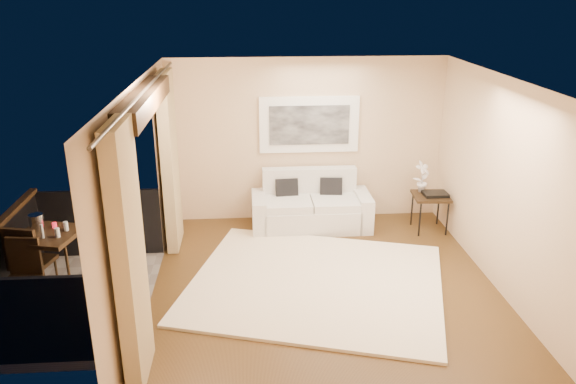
{
  "coord_description": "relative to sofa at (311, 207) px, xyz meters",
  "views": [
    {
      "loc": [
        -0.96,
        -6.41,
        3.74
      ],
      "look_at": [
        -0.43,
        0.88,
        1.05
      ],
      "focal_mm": 35.0,
      "sensor_mm": 36.0,
      "label": 1
    }
  ],
  "objects": [
    {
      "name": "tray",
      "position": [
        1.95,
        -0.34,
        0.3
      ],
      "size": [
        0.39,
        0.29,
        0.05
      ],
      "primitive_type": "cube",
      "rotation": [
        0.0,
        0.0,
        0.02
      ],
      "color": "black",
      "rests_on": "side_table"
    },
    {
      "name": "artwork",
      "position": [
        0.0,
        0.37,
        1.29
      ],
      "size": [
        1.62,
        0.07,
        0.92
      ],
      "color": "white",
      "rests_on": "room_shell"
    },
    {
      "name": "room_shell",
      "position": [
        -2.17,
        -2.09,
        2.19
      ],
      "size": [
        5.0,
        6.4,
        5.0
      ],
      "color": "white",
      "rests_on": "ground"
    },
    {
      "name": "balcony",
      "position": [
        -3.34,
        -2.09,
        -0.15
      ],
      "size": [
        1.81,
        2.6,
        1.17
      ],
      "color": "#605B56",
      "rests_on": "ground"
    },
    {
      "name": "orchid",
      "position": [
        1.78,
        -0.15,
        0.53
      ],
      "size": [
        0.33,
        0.29,
        0.51
      ],
      "primitive_type": "imported",
      "rotation": [
        0.0,
        0.0,
        0.53
      ],
      "color": "white",
      "rests_on": "side_table"
    },
    {
      "name": "vase",
      "position": [
        -3.53,
        -2.06,
        0.61
      ],
      "size": [
        0.04,
        0.04,
        0.18
      ],
      "primitive_type": "cylinder",
      "color": "silver",
      "rests_on": "bistro_table"
    },
    {
      "name": "bistro_table",
      "position": [
        -3.52,
        -1.91,
        0.44
      ],
      "size": [
        0.86,
        0.86,
        0.84
      ],
      "rotation": [
        0.0,
        0.0,
        -0.24
      ],
      "color": "black",
      "rests_on": "balcony"
    },
    {
      "name": "ice_bucket",
      "position": [
        -3.69,
        -1.78,
        0.62
      ],
      "size": [
        0.18,
        0.18,
        0.2
      ],
      "primitive_type": "cylinder",
      "color": "silver",
      "rests_on": "bistro_table"
    },
    {
      "name": "floor",
      "position": [
        -0.04,
        -2.09,
        -0.33
      ],
      "size": [
        5.0,
        5.0,
        0.0
      ],
      "primitive_type": "plane",
      "color": "#4F3617",
      "rests_on": "ground"
    },
    {
      "name": "candle",
      "position": [
        -3.48,
        -1.75,
        0.55
      ],
      "size": [
        0.06,
        0.06,
        0.07
      ],
      "primitive_type": "cylinder",
      "color": "red",
      "rests_on": "bistro_table"
    },
    {
      "name": "glass_b",
      "position": [
        -3.31,
        -1.85,
        0.58
      ],
      "size": [
        0.06,
        0.06,
        0.12
      ],
      "primitive_type": "cylinder",
      "color": "silver",
      "rests_on": "bistro_table"
    },
    {
      "name": "sofa",
      "position": [
        0.0,
        0.0,
        0.0
      ],
      "size": [
        1.92,
        0.83,
        0.92
      ],
      "rotation": [
        0.0,
        0.0,
        0.0
      ],
      "color": "silver",
      "rests_on": "floor"
    },
    {
      "name": "balcony_chair_far",
      "position": [
        -3.76,
        -2.05,
        0.26
      ],
      "size": [
        0.53,
        0.53,
        1.01
      ],
      "rotation": [
        0.0,
        0.0,
        2.9
      ],
      "color": "black",
      "rests_on": "balcony"
    },
    {
      "name": "curtains",
      "position": [
        -2.15,
        -2.09,
        1.01
      ],
      "size": [
        0.16,
        4.8,
        2.64
      ],
      "color": "tan",
      "rests_on": "ground"
    },
    {
      "name": "balcony_chair_near",
      "position": [
        -3.73,
        -2.3,
        0.21
      ],
      "size": [
        0.44,
        0.45,
        0.93
      ],
      "rotation": [
        0.0,
        0.0,
        -0.11
      ],
      "color": "black",
      "rests_on": "balcony"
    },
    {
      "name": "glass_a",
      "position": [
        -3.36,
        -2.04,
        0.58
      ],
      "size": [
        0.06,
        0.06,
        0.12
      ],
      "primitive_type": "cylinder",
      "color": "white",
      "rests_on": "bistro_table"
    },
    {
      "name": "side_table",
      "position": [
        1.89,
        -0.31,
        0.22
      ],
      "size": [
        0.59,
        0.59,
        0.6
      ],
      "rotation": [
        0.0,
        0.0,
        -0.07
      ],
      "color": "black",
      "rests_on": "floor"
    },
    {
      "name": "rug",
      "position": [
        -0.14,
        -1.94,
        -0.3
      ],
      "size": [
        3.93,
        3.65,
        0.04
      ],
      "primitive_type": "cube",
      "rotation": [
        0.0,
        0.0,
        -0.29
      ],
      "color": "#FBEBCA",
      "rests_on": "floor"
    }
  ]
}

